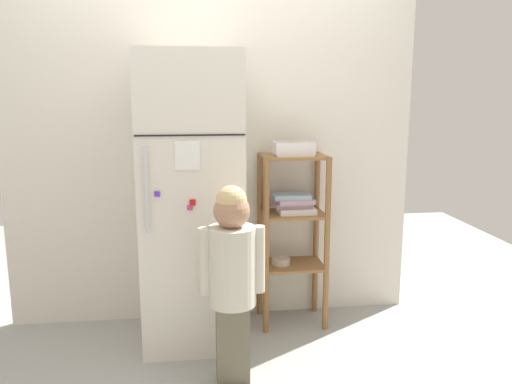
{
  "coord_description": "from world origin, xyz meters",
  "views": [
    {
      "loc": [
        -0.15,
        -2.96,
        1.48
      ],
      "look_at": [
        0.24,
        0.02,
        0.9
      ],
      "focal_mm": 36.15,
      "sensor_mm": 36.0,
      "label": 1
    }
  ],
  "objects_px": {
    "child_standing": "(232,265)",
    "pantry_shelf_unit": "(292,221)",
    "fruit_bin": "(294,150)",
    "refrigerator": "(192,201)"
  },
  "relations": [
    {
      "from": "fruit_bin",
      "to": "refrigerator",
      "type": "bearing_deg",
      "value": -168.05
    },
    {
      "from": "refrigerator",
      "to": "fruit_bin",
      "type": "distance_m",
      "value": 0.71
    },
    {
      "from": "child_standing",
      "to": "fruit_bin",
      "type": "bearing_deg",
      "value": 55.73
    },
    {
      "from": "refrigerator",
      "to": "pantry_shelf_unit",
      "type": "relative_size",
      "value": 1.55
    },
    {
      "from": "child_standing",
      "to": "pantry_shelf_unit",
      "type": "xyz_separation_m",
      "value": [
        0.44,
        0.65,
        0.05
      ]
    },
    {
      "from": "pantry_shelf_unit",
      "to": "fruit_bin",
      "type": "relative_size",
      "value": 4.53
    },
    {
      "from": "child_standing",
      "to": "refrigerator",
      "type": "bearing_deg",
      "value": 110.38
    },
    {
      "from": "pantry_shelf_unit",
      "to": "fruit_bin",
      "type": "height_order",
      "value": "fruit_bin"
    },
    {
      "from": "fruit_bin",
      "to": "child_standing",
      "type": "bearing_deg",
      "value": -124.27
    },
    {
      "from": "refrigerator",
      "to": "fruit_bin",
      "type": "relative_size",
      "value": 7.03
    }
  ]
}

